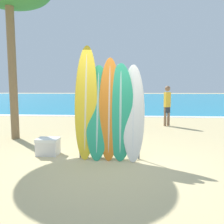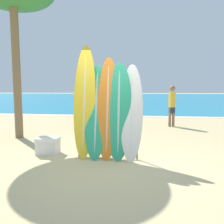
# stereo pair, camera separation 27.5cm
# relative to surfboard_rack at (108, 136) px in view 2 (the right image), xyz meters

# --- Properties ---
(ground_plane) EXTENTS (160.00, 160.00, 0.00)m
(ground_plane) POSITION_rel_surfboard_rack_xyz_m (0.02, -0.35, -0.51)
(ground_plane) COLOR tan
(ocean_water) EXTENTS (120.00, 60.00, 0.01)m
(ocean_water) POSITION_rel_surfboard_rack_xyz_m (0.02, 37.05, -0.51)
(ocean_water) COLOR teal
(ocean_water) RESTS_ON ground_plane
(surfboard_rack) EXTENTS (1.40, 0.04, 0.97)m
(surfboard_rack) POSITION_rel_surfboard_rack_xyz_m (0.00, 0.00, 0.00)
(surfboard_rack) COLOR slate
(surfboard_rack) RESTS_ON ground_plane
(surfboard_slot_0) EXTENTS (0.51, 0.50, 2.61)m
(surfboard_slot_0) POSITION_rel_surfboard_rack_xyz_m (-0.54, 0.03, 0.79)
(surfboard_slot_0) COLOR yellow
(surfboard_slot_0) RESTS_ON ground_plane
(surfboard_slot_1) EXTENTS (0.56, 0.56, 2.16)m
(surfboard_slot_1) POSITION_rel_surfboard_rack_xyz_m (-0.26, 0.00, 0.57)
(surfboard_slot_1) COLOR #289E70
(surfboard_slot_1) RESTS_ON ground_plane
(surfboard_slot_2) EXTENTS (0.49, 0.53, 2.33)m
(surfboard_slot_2) POSITION_rel_surfboard_rack_xyz_m (0.00, 0.01, 0.65)
(surfboard_slot_2) COLOR orange
(surfboard_slot_2) RESTS_ON ground_plane
(surfboard_slot_3) EXTENTS (0.59, 0.51, 2.19)m
(surfboard_slot_3) POSITION_rel_surfboard_rack_xyz_m (0.26, -0.01, 0.58)
(surfboard_slot_3) COLOR #289E70
(surfboard_slot_3) RESTS_ON ground_plane
(surfboard_slot_4) EXTENTS (0.51, 0.64, 2.17)m
(surfboard_slot_4) POSITION_rel_surfboard_rack_xyz_m (0.54, -0.00, 0.57)
(surfboard_slot_4) COLOR silver
(surfboard_slot_4) RESTS_ON ground_plane
(person_near_water) EXTENTS (0.30, 0.26, 1.73)m
(person_near_water) POSITION_rel_surfboard_rack_xyz_m (2.07, 4.62, 0.43)
(person_near_water) COLOR #846047
(person_near_water) RESTS_ON ground_plane
(person_mid_beach) EXTENTS (0.23, 0.29, 1.73)m
(person_mid_beach) POSITION_rel_surfboard_rack_xyz_m (-0.72, 6.73, 0.43)
(person_mid_beach) COLOR #A87A5B
(person_mid_beach) RESTS_ON ground_plane
(person_far_left) EXTENTS (0.27, 0.21, 1.58)m
(person_far_left) POSITION_rel_surfboard_rack_xyz_m (-0.89, 5.42, 0.35)
(person_far_left) COLOR #846047
(person_far_left) RESTS_ON ground_plane
(person_far_right) EXTENTS (0.28, 0.24, 1.65)m
(person_far_right) POSITION_rel_surfboard_rack_xyz_m (-0.52, 2.16, 0.39)
(person_far_right) COLOR beige
(person_far_right) RESTS_ON ground_plane
(cooler_box) EXTENTS (0.52, 0.39, 0.41)m
(cooler_box) POSITION_rel_surfboard_rack_xyz_m (-1.51, 0.15, -0.31)
(cooler_box) COLOR silver
(cooler_box) RESTS_ON ground_plane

